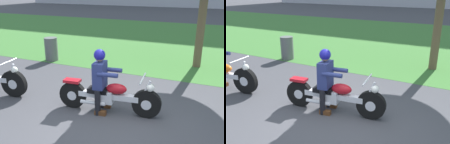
# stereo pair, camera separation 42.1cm
# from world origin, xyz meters

# --- Properties ---
(ground) EXTENTS (120.00, 120.00, 0.00)m
(ground) POSITION_xyz_m (0.00, 0.00, 0.00)
(ground) COLOR #424247
(grass_verge) EXTENTS (60.00, 12.00, 0.01)m
(grass_verge) POSITION_xyz_m (0.00, 9.04, 0.00)
(grass_verge) COLOR #3D7533
(grass_verge) RESTS_ON ground
(motorcycle_lead) EXTENTS (2.24, 0.68, 0.86)m
(motorcycle_lead) POSITION_xyz_m (-0.44, 0.57, 0.38)
(motorcycle_lead) COLOR black
(motorcycle_lead) RESTS_ON ground
(rider_lead) EXTENTS (0.59, 0.51, 1.38)m
(rider_lead) POSITION_xyz_m (-0.61, 0.55, 0.80)
(rider_lead) COLOR black
(rider_lead) RESTS_ON ground
(trash_can) EXTENTS (0.46, 0.46, 0.84)m
(trash_can) POSITION_xyz_m (-3.97, 3.35, 0.42)
(trash_can) COLOR #595E5B
(trash_can) RESTS_ON ground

